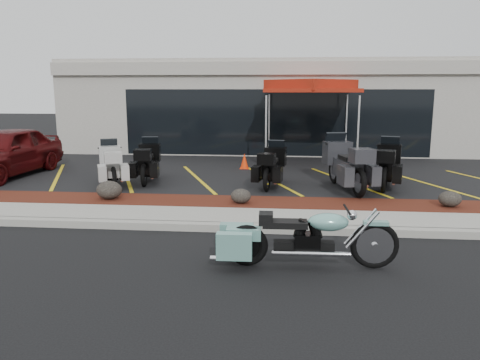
# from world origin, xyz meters

# --- Properties ---
(ground) EXTENTS (90.00, 90.00, 0.00)m
(ground) POSITION_xyz_m (0.00, 0.00, 0.00)
(ground) COLOR black
(ground) RESTS_ON ground
(curb) EXTENTS (24.00, 0.25, 0.15)m
(curb) POSITION_xyz_m (0.00, 0.90, 0.07)
(curb) COLOR gray
(curb) RESTS_ON ground
(sidewalk) EXTENTS (24.00, 1.20, 0.15)m
(sidewalk) POSITION_xyz_m (0.00, 1.60, 0.07)
(sidewalk) COLOR gray
(sidewalk) RESTS_ON ground
(mulch_bed) EXTENTS (24.00, 1.20, 0.16)m
(mulch_bed) POSITION_xyz_m (0.00, 2.80, 0.08)
(mulch_bed) COLOR #3D160D
(mulch_bed) RESTS_ON ground
(upper_lot) EXTENTS (26.00, 9.60, 0.15)m
(upper_lot) POSITION_xyz_m (0.00, 8.20, 0.07)
(upper_lot) COLOR black
(upper_lot) RESTS_ON ground
(dealership_building) EXTENTS (18.00, 8.16, 4.00)m
(dealership_building) POSITION_xyz_m (0.00, 14.47, 2.01)
(dealership_building) COLOR gray
(dealership_building) RESTS_ON ground
(boulder_left) EXTENTS (0.63, 0.52, 0.44)m
(boulder_left) POSITION_xyz_m (-3.86, 2.74, 0.38)
(boulder_left) COLOR black
(boulder_left) RESTS_ON mulch_bed
(boulder_mid) EXTENTS (0.48, 0.40, 0.34)m
(boulder_mid) POSITION_xyz_m (-0.62, 2.61, 0.33)
(boulder_mid) COLOR black
(boulder_mid) RESTS_ON mulch_bed
(boulder_right) EXTENTS (0.51, 0.42, 0.36)m
(boulder_right) POSITION_xyz_m (4.16, 2.73, 0.34)
(boulder_right) COLOR black
(boulder_right) RESTS_ON mulch_bed
(hero_cruiser) EXTENTS (2.87, 0.79, 1.00)m
(hero_cruiser) POSITION_xyz_m (1.81, -0.89, 0.50)
(hero_cruiser) COLOR #6FACA2
(hero_cruiser) RESTS_ON ground
(touring_white) EXTENTS (1.60, 2.26, 1.23)m
(touring_white) POSITION_xyz_m (-4.75, 5.18, 0.76)
(touring_white) COLOR silver
(touring_white) RESTS_ON upper_lot
(touring_black_front) EXTENTS (1.13, 2.23, 1.24)m
(touring_black_front) POSITION_xyz_m (-3.69, 5.82, 0.77)
(touring_black_front) COLOR black
(touring_black_front) RESTS_ON upper_lot
(touring_black_mid) EXTENTS (1.08, 2.17, 1.21)m
(touring_black_mid) POSITION_xyz_m (0.15, 5.47, 0.75)
(touring_black_mid) COLOR black
(touring_black_mid) RESTS_ON upper_lot
(touring_grey) EXTENTS (1.51, 2.67, 1.46)m
(touring_grey) POSITION_xyz_m (1.82, 5.26, 0.88)
(touring_grey) COLOR #303135
(touring_grey) RESTS_ON upper_lot
(touring_black_rear) EXTENTS (1.45, 2.43, 1.33)m
(touring_black_rear) POSITION_xyz_m (3.42, 5.74, 0.81)
(touring_black_rear) COLOR black
(touring_black_rear) RESTS_ON upper_lot
(parked_car) EXTENTS (2.03, 4.54, 1.51)m
(parked_car) POSITION_xyz_m (-8.21, 5.47, 0.91)
(parked_car) COLOR #490A0B
(parked_car) RESTS_ON upper_lot
(traffic_cone) EXTENTS (0.37, 0.37, 0.51)m
(traffic_cone) POSITION_xyz_m (-0.96, 7.56, 0.41)
(traffic_cone) COLOR #F43308
(traffic_cone) RESTS_ON upper_lot
(popup_canopy) EXTENTS (3.32, 3.32, 2.98)m
(popup_canopy) POSITION_xyz_m (1.26, 8.90, 2.86)
(popup_canopy) COLOR silver
(popup_canopy) RESTS_ON upper_lot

